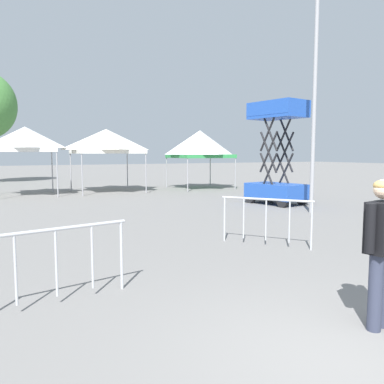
% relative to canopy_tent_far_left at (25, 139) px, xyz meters
% --- Properties ---
extents(ground_plane, '(140.00, 140.00, 0.00)m').
position_rel_canopy_tent_far_left_xyz_m(ground_plane, '(1.54, -18.29, -2.75)').
color(ground_plane, slate).
extents(canopy_tent_far_left, '(2.87, 2.87, 3.36)m').
position_rel_canopy_tent_far_left_xyz_m(canopy_tent_far_left, '(0.00, 0.00, 0.00)').
color(canopy_tent_far_left, '#9E9EA3').
rests_on(canopy_tent_far_left, ground).
extents(canopy_tent_left_of_center, '(3.49, 3.49, 3.36)m').
position_rel_canopy_tent_far_left_xyz_m(canopy_tent_left_of_center, '(4.02, 0.05, -0.04)').
color(canopy_tent_left_of_center, '#9E9EA3').
rests_on(canopy_tent_left_of_center, ground).
extents(canopy_tent_behind_left, '(3.26, 3.26, 3.40)m').
position_rel_canopy_tent_far_left_xyz_m(canopy_tent_behind_left, '(9.42, -0.53, -0.14)').
color(canopy_tent_behind_left, '#9E9EA3').
rests_on(canopy_tent_behind_left, ground).
extents(scissor_lift, '(1.76, 2.50, 4.14)m').
position_rel_canopy_tent_far_left_xyz_m(scissor_lift, '(8.77, -8.23, -1.51)').
color(scissor_lift, black).
rests_on(scissor_lift, ground).
extents(person_foreground, '(0.64, 0.31, 1.78)m').
position_rel_canopy_tent_far_left_xyz_m(person_foreground, '(2.36, -17.86, -1.72)').
color(person_foreground, '#33384C').
rests_on(person_foreground, ground).
extents(light_pole_near_lift, '(0.36, 0.36, 7.92)m').
position_rel_canopy_tent_far_left_xyz_m(light_pole_near_lift, '(8.31, -10.69, 1.77)').
color(light_pole_near_lift, '#9E9EA3').
rests_on(light_pole_near_lift, ground).
extents(crowd_barrier_near_person, '(2.07, 0.45, 1.08)m').
position_rel_canopy_tent_far_left_xyz_m(crowd_barrier_near_person, '(-0.90, -15.32, -2.00)').
color(crowd_barrier_near_person, '#B7BABF').
rests_on(crowd_barrier_near_person, ground).
extents(crowd_barrier_by_lift, '(1.29, 1.72, 1.08)m').
position_rel_canopy_tent_far_left_xyz_m(crowd_barrier_by_lift, '(3.83, -13.86, -2.00)').
color(crowd_barrier_by_lift, '#B7BABF').
rests_on(crowd_barrier_by_lift, ground).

